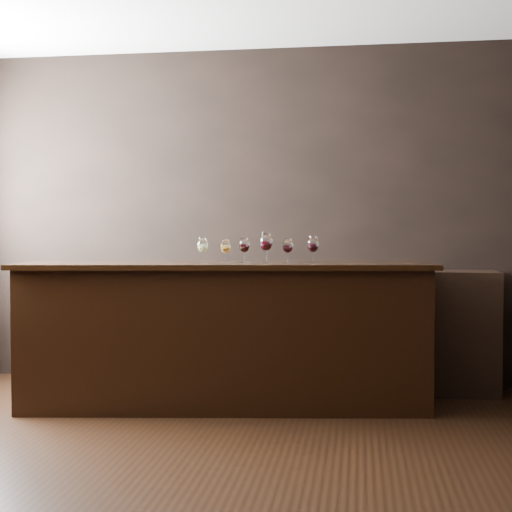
# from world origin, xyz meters

# --- Properties ---
(ground) EXTENTS (5.00, 5.00, 0.00)m
(ground) POSITION_xyz_m (0.00, 0.00, 0.00)
(ground) COLOR black
(ground) RESTS_ON ground
(room_shell) EXTENTS (5.02, 4.52, 2.81)m
(room_shell) POSITION_xyz_m (-0.23, 0.11, 1.81)
(room_shell) COLOR black
(room_shell) RESTS_ON ground
(bar_counter) EXTENTS (2.94, 1.00, 1.01)m
(bar_counter) POSITION_xyz_m (0.00, 1.34, 0.50)
(bar_counter) COLOR black
(bar_counter) RESTS_ON ground
(bar_top) EXTENTS (3.04, 1.08, 0.04)m
(bar_top) POSITION_xyz_m (0.00, 1.34, 1.03)
(bar_top) COLOR black
(bar_top) RESTS_ON bar_counter
(back_bar_shelf) EXTENTS (2.67, 0.40, 0.96)m
(back_bar_shelf) POSITION_xyz_m (0.70, 2.03, 0.48)
(back_bar_shelf) COLOR black
(back_bar_shelf) RESTS_ON ground
(glass_white) EXTENTS (0.08, 0.08, 0.18)m
(glass_white) POSITION_xyz_m (-0.15, 1.33, 1.17)
(glass_white) COLOR white
(glass_white) RESTS_ON bar_top
(glass_amber) EXTENTS (0.07, 0.07, 0.17)m
(glass_amber) POSITION_xyz_m (0.01, 1.37, 1.16)
(glass_amber) COLOR white
(glass_amber) RESTS_ON bar_top
(glass_red_a) EXTENTS (0.08, 0.08, 0.18)m
(glass_red_a) POSITION_xyz_m (0.14, 1.38, 1.17)
(glass_red_a) COLOR white
(glass_red_a) RESTS_ON bar_top
(glass_red_b) EXTENTS (0.09, 0.09, 0.22)m
(glass_red_b) POSITION_xyz_m (0.31, 1.36, 1.19)
(glass_red_b) COLOR white
(glass_red_b) RESTS_ON bar_top
(glass_red_c) EXTENTS (0.08, 0.08, 0.18)m
(glass_red_c) POSITION_xyz_m (0.46, 1.38, 1.17)
(glass_red_c) COLOR white
(glass_red_c) RESTS_ON bar_top
(glass_red_d) EXTENTS (0.08, 0.08, 0.19)m
(glass_red_d) POSITION_xyz_m (0.64, 1.36, 1.18)
(glass_red_d) COLOR white
(glass_red_d) RESTS_ON bar_top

